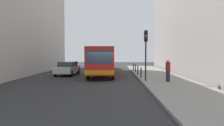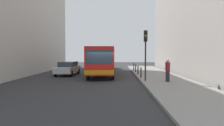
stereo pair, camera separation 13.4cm
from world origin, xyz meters
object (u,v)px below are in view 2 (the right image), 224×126
bollard_farthest (134,67)px  car_beside_bus (68,68)px  bollard_near (141,73)px  pedestrian_near_signal (168,70)px  bollard_far (136,68)px  bus (103,59)px  bollard_mid (138,70)px  traffic_light (146,46)px  car_behind_bus (107,64)px

bollard_farthest → car_beside_bus: bearing=-147.8°
bollard_near → pedestrian_near_signal: bearing=-56.2°
bollard_far → pedestrian_near_signal: 8.52m
bollard_near → pedestrian_near_signal: pedestrian_near_signal is taller
bus → car_beside_bus: (-3.84, -0.09, -0.94)m
car_beside_bus → bollard_farthest: bearing=-143.9°
bus → bollard_mid: bearing=166.1°
traffic_light → bollard_mid: traffic_light is taller
bollard_far → bollard_farthest: same height
bollard_farthest → bus: bearing=-128.6°
bus → pedestrian_near_signal: bus is taller
bollard_mid → pedestrian_near_signal: (1.82, -5.51, 0.43)m
bus → bollard_mid: (3.76, -0.90, -1.10)m
bus → car_beside_bus: 3.96m
bollard_near → bollard_mid: size_ratio=1.00×
bus → car_behind_bus: size_ratio=2.44×
bollard_mid → car_beside_bus: bearing=173.9°
bollard_near → car_beside_bus: bearing=154.5°
bollard_near → bollard_farthest: 8.41m
car_behind_bus → bollard_farthest: 6.88m
pedestrian_near_signal → bollard_farthest: bearing=164.4°
traffic_light → bollard_far: traffic_light is taller
bus → car_behind_bus: 10.46m
car_beside_bus → bollard_near: car_beside_bus is taller
bollard_near → bollard_farthest: (0.00, 8.41, 0.00)m
bollard_mid → bollard_farthest: 5.61m
bollard_mid → bollard_farthest: bearing=90.0°
car_beside_bus → bollard_near: size_ratio=4.75×
bollard_farthest → pedestrian_near_signal: (1.82, -11.12, 0.43)m
bollard_far → pedestrian_near_signal: pedestrian_near_signal is taller
bollard_far → pedestrian_near_signal: (1.82, -8.32, 0.43)m
traffic_light → pedestrian_near_signal: size_ratio=2.29×
car_beside_bus → bollard_near: bearing=158.4°
car_behind_bus → traffic_light: traffic_light is taller
car_beside_bus → bollard_far: car_beside_bus is taller
traffic_light → bollard_far: bearing=90.7°
traffic_light → bollard_near: size_ratio=4.32×
bollard_far → pedestrian_near_signal: bearing=-77.7°
car_behind_bus → bollard_mid: 11.96m
bus → bollard_near: (3.76, -3.71, -1.10)m
car_behind_bus → pedestrian_near_signal: (5.65, -16.84, 0.27)m
bus → bollard_near: size_ratio=11.62×
car_behind_bus → traffic_light: size_ratio=1.10×
bus → bollard_mid: size_ratio=11.62×
traffic_light → bollard_mid: bearing=91.1°
car_behind_bus → bollard_farthest: size_ratio=4.77×
traffic_light → bollard_near: bearing=92.5°
car_behind_bus → pedestrian_near_signal: bearing=113.1°
pedestrian_near_signal → bollard_near: bearing=-171.1°
bollard_mid → bollard_far: same height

